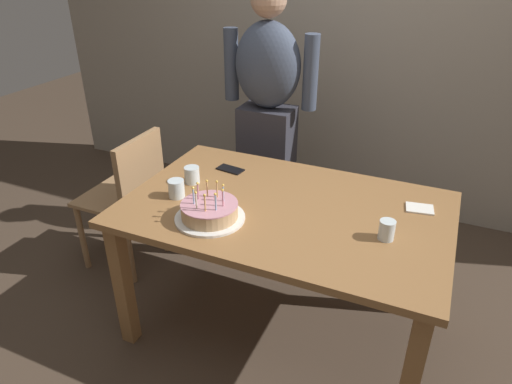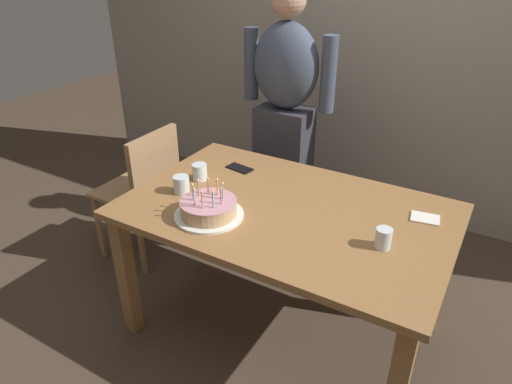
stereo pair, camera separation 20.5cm
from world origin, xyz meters
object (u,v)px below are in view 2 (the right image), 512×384
at_px(birthday_cake, 209,209).
at_px(person_man_bearded, 285,115).
at_px(cell_phone, 240,168).
at_px(napkin_stack, 425,218).
at_px(dining_chair, 145,185).
at_px(water_glass_side, 383,238).
at_px(water_glass_far, 200,172).
at_px(water_glass_near, 181,185).

bearing_deg(birthday_cake, person_man_bearded, 98.90).
xyz_separation_m(birthday_cake, cell_phone, (-0.14, 0.49, -0.03)).
height_order(cell_phone, person_man_bearded, person_man_bearded).
distance_m(napkin_stack, dining_chair, 1.64).
bearing_deg(water_glass_side, cell_phone, 159.72).
bearing_deg(water_glass_far, dining_chair, 167.64).
height_order(water_glass_side, person_man_bearded, person_man_bearded).
xyz_separation_m(water_glass_near, cell_phone, (0.10, 0.37, -0.04)).
xyz_separation_m(water_glass_far, cell_phone, (0.11, 0.21, -0.04)).
relative_size(water_glass_side, cell_phone, 0.60).
distance_m(water_glass_near, napkin_stack, 1.15).
distance_m(water_glass_near, cell_phone, 0.39).
relative_size(water_glass_near, napkin_stack, 0.71).
height_order(birthday_cake, person_man_bearded, person_man_bearded).
bearing_deg(water_glass_far, water_glass_side, -6.72).
bearing_deg(dining_chair, cell_phone, 98.74).
bearing_deg(water_glass_far, napkin_stack, 9.80).
bearing_deg(cell_phone, birthday_cake, -64.82).
relative_size(birthday_cake, person_man_bearded, 0.19).
xyz_separation_m(water_glass_near, person_man_bearded, (0.08, 0.94, 0.09)).
height_order(person_man_bearded, dining_chair, person_man_bearded).
bearing_deg(cell_phone, water_glass_side, -11.56).
bearing_deg(napkin_stack, person_man_bearded, 149.75).
distance_m(water_glass_far, person_man_bearded, 0.79).
bearing_deg(water_glass_side, water_glass_far, 173.28).
relative_size(birthday_cake, napkin_stack, 2.56).
bearing_deg(water_glass_near, water_glass_side, 2.53).
relative_size(birthday_cake, dining_chair, 0.36).
bearing_deg(person_man_bearded, birthday_cake, 98.90).
bearing_deg(water_glass_near, cell_phone, 74.64).
xyz_separation_m(birthday_cake, water_glass_far, (-0.26, 0.28, 0.00)).
distance_m(birthday_cake, cell_phone, 0.51).
xyz_separation_m(water_glass_near, water_glass_far, (-0.01, 0.16, -0.00)).
distance_m(cell_phone, napkin_stack, 0.99).
distance_m(water_glass_far, napkin_stack, 1.12).
bearing_deg(person_man_bearded, napkin_stack, 149.75).
relative_size(napkin_stack, person_man_bearded, 0.07).
relative_size(water_glass_far, person_man_bearded, 0.05).
xyz_separation_m(napkin_stack, dining_chair, (-1.62, -0.08, -0.23)).
distance_m(water_glass_far, dining_chair, 0.59).
bearing_deg(napkin_stack, water_glass_near, -162.14).
xyz_separation_m(water_glass_far, dining_chair, (-0.52, 0.11, -0.27)).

